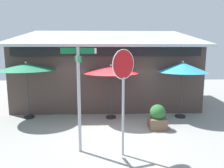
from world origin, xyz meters
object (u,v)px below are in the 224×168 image
at_px(patio_umbrella_teal_right, 183,68).
at_px(sidewalk_planter, 157,117).
at_px(patio_umbrella_crimson_center, 111,70).
at_px(street_sign_post, 79,89).
at_px(patio_umbrella_forest_green_left, 26,67).
at_px(stop_sign, 123,82).

distance_m(patio_umbrella_teal_right, sidewalk_planter, 2.63).
relative_size(patio_umbrella_crimson_center, patio_umbrella_teal_right, 0.94).
height_order(street_sign_post, sidewalk_planter, street_sign_post).
distance_m(patio_umbrella_forest_green_left, patio_umbrella_crimson_center, 3.67).
relative_size(patio_umbrella_forest_green_left, patio_umbrella_crimson_center, 1.05).
relative_size(patio_umbrella_crimson_center, sidewalk_planter, 2.53).
bearing_deg(stop_sign, sidewalk_planter, 53.11).
bearing_deg(patio_umbrella_teal_right, stop_sign, -130.85).
bearing_deg(street_sign_post, patio_umbrella_crimson_center, 72.01).
distance_m(patio_umbrella_forest_green_left, sidewalk_planter, 5.89).
bearing_deg(patio_umbrella_forest_green_left, sidewalk_planter, -15.28).
bearing_deg(patio_umbrella_crimson_center, street_sign_post, -107.99).
relative_size(street_sign_post, patio_umbrella_teal_right, 1.20).
distance_m(street_sign_post, stop_sign, 1.29).
relative_size(patio_umbrella_teal_right, sidewalk_planter, 2.68).
bearing_deg(stop_sign, street_sign_post, 167.93).
xyz_separation_m(street_sign_post, stop_sign, (1.24, -0.27, 0.23)).
bearing_deg(stop_sign, patio_umbrella_teal_right, 49.15).
bearing_deg(patio_umbrella_forest_green_left, patio_umbrella_teal_right, -1.15).
xyz_separation_m(stop_sign, patio_umbrella_forest_green_left, (-3.90, 3.48, 0.15)).
bearing_deg(patio_umbrella_teal_right, street_sign_post, -143.32).
height_order(patio_umbrella_forest_green_left, patio_umbrella_teal_right, patio_umbrella_teal_right).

